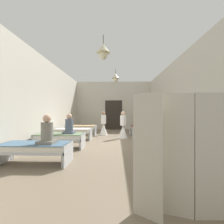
# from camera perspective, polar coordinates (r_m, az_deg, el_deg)

# --- Properties ---
(ground_plane) EXTENTS (6.76, 12.34, 0.10)m
(ground_plane) POSITION_cam_1_polar(r_m,az_deg,el_deg) (7.33, -0.25, -11.73)
(ground_plane) COLOR #7A6B56
(room_shell) EXTENTS (6.56, 11.94, 3.96)m
(room_shell) POSITION_cam_1_polar(r_m,az_deg,el_deg) (8.52, 0.05, 3.66)
(room_shell) COLOR beige
(room_shell) RESTS_ON ground
(bed_left_row_0) EXTENTS (1.90, 0.84, 0.57)m
(bed_left_row_0) POSITION_cam_1_polar(r_m,az_deg,el_deg) (4.98, -26.03, -11.61)
(bed_left_row_0) COLOR #B7BCC1
(bed_left_row_0) RESTS_ON ground
(bed_right_row_0) EXTENTS (1.90, 0.84, 0.57)m
(bed_right_row_0) POSITION_cam_1_polar(r_m,az_deg,el_deg) (4.78, 24.17, -12.10)
(bed_right_row_0) COLOR #B7BCC1
(bed_right_row_0) RESTS_ON ground
(bed_left_row_1) EXTENTS (1.90, 0.84, 0.57)m
(bed_left_row_1) POSITION_cam_1_polar(r_m,az_deg,el_deg) (6.69, -18.36, -8.60)
(bed_left_row_1) COLOR #B7BCC1
(bed_left_row_1) RESTS_ON ground
(bed_right_row_1) EXTENTS (1.90, 0.84, 0.57)m
(bed_right_row_1) POSITION_cam_1_polar(r_m,az_deg,el_deg) (6.55, 17.71, -8.79)
(bed_right_row_1) COLOR #B7BCC1
(bed_right_row_1) RESTS_ON ground
(bed_left_row_2) EXTENTS (1.90, 0.84, 0.57)m
(bed_left_row_2) POSITION_cam_1_polar(r_m,az_deg,el_deg) (8.49, -13.94, -6.77)
(bed_left_row_2) COLOR #B7BCC1
(bed_left_row_2) RESTS_ON ground
(bed_right_row_2) EXTENTS (1.90, 0.84, 0.57)m
(bed_right_row_2) POSITION_cam_1_polar(r_m,az_deg,el_deg) (8.37, 14.08, -6.86)
(bed_right_row_2) COLOR #B7BCC1
(bed_right_row_2) RESTS_ON ground
(bed_left_row_3) EXTENTS (1.90, 0.84, 0.57)m
(bed_left_row_3) POSITION_cam_1_polar(r_m,az_deg,el_deg) (10.32, -11.09, -5.56)
(bed_left_row_3) COLOR #B7BCC1
(bed_left_row_3) RESTS_ON ground
(bed_right_row_3) EXTENTS (1.90, 0.84, 0.57)m
(bed_right_row_3) POSITION_cam_1_polar(r_m,az_deg,el_deg) (10.23, 11.78, -5.61)
(bed_right_row_3) COLOR #B7BCC1
(bed_right_row_3) RESTS_ON ground
(nurse_near_aisle) EXTENTS (0.52, 0.52, 1.49)m
(nurse_near_aisle) POSITION_cam_1_polar(r_m,az_deg,el_deg) (8.70, 3.97, -6.01)
(nurse_near_aisle) COLOR white
(nurse_near_aisle) RESTS_ON ground
(nurse_mid_aisle) EXTENTS (0.52, 0.52, 1.49)m
(nurse_mid_aisle) POSITION_cam_1_polar(r_m,az_deg,el_deg) (9.87, -3.07, -5.29)
(nurse_mid_aisle) COLOR white
(nurse_mid_aisle) RESTS_ON ground
(patient_seated_primary) EXTENTS (0.44, 0.44, 0.80)m
(patient_seated_primary) POSITION_cam_1_polar(r_m,az_deg,el_deg) (6.61, -15.27, -4.96)
(patient_seated_primary) COLOR #515B70
(patient_seated_primary) RESTS_ON bed_left_row_1
(patient_seated_secondary) EXTENTS (0.44, 0.44, 0.80)m
(patient_seated_secondary) POSITION_cam_1_polar(r_m,az_deg,el_deg) (4.71, -22.51, -6.97)
(patient_seated_secondary) COLOR slate
(patient_seated_secondary) RESTS_ON bed_left_row_0
(privacy_screen) EXTENTS (1.23, 0.26, 1.70)m
(privacy_screen) POSITION_cam_1_polar(r_m,az_deg,el_deg) (2.39, 22.93, -14.32)
(privacy_screen) COLOR #BCB29E
(privacy_screen) RESTS_ON ground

